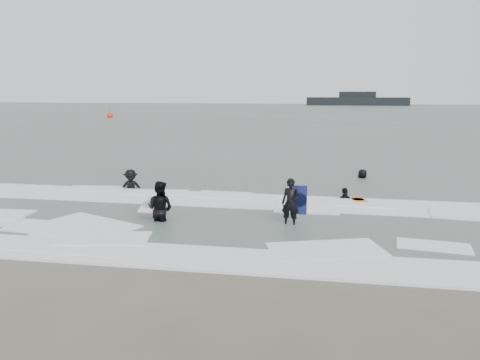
% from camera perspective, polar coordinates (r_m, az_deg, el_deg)
% --- Properties ---
extents(ground, '(320.00, 320.00, 0.00)m').
position_cam_1_polar(ground, '(13.15, -4.18, -8.72)').
color(ground, brown).
rests_on(ground, ground).
extents(sea, '(320.00, 320.00, 0.00)m').
position_cam_1_polar(sea, '(92.12, 8.95, 7.91)').
color(sea, '#47544C').
rests_on(sea, ground).
extents(surfer_centre, '(0.64, 0.46, 1.63)m').
position_cam_1_polar(surfer_centre, '(15.57, 6.12, -5.64)').
color(surfer_centre, black).
rests_on(surfer_centre, ground).
extents(surfer_wading, '(1.06, 0.89, 1.96)m').
position_cam_1_polar(surfer_wading, '(16.30, -9.67, -4.98)').
color(surfer_wading, black).
rests_on(surfer_wading, ground).
extents(surfer_breaker, '(1.32, 1.08, 1.78)m').
position_cam_1_polar(surfer_breaker, '(21.74, -13.14, -1.16)').
color(surfer_breaker, black).
rests_on(surfer_breaker, ground).
extents(surfer_right_near, '(1.06, 0.68, 1.68)m').
position_cam_1_polar(surfer_right_near, '(19.58, 12.67, -2.44)').
color(surfer_right_near, black).
rests_on(surfer_right_near, ground).
extents(surfer_right_far, '(0.95, 0.93, 1.65)m').
position_cam_1_polar(surfer_right_far, '(24.56, 14.69, 0.12)').
color(surfer_right_far, black).
rests_on(surfer_right_far, ground).
extents(surf_foam, '(30.03, 9.06, 0.09)m').
position_cam_1_polar(surf_foam, '(16.57, -0.85, -4.42)').
color(surf_foam, white).
rests_on(surf_foam, ground).
extents(bodyboards, '(7.85, 5.05, 1.25)m').
position_cam_1_polar(bodyboards, '(16.81, 4.06, -2.62)').
color(bodyboards, '#10174E').
rests_on(bodyboards, ground).
extents(buoy, '(1.00, 1.00, 1.65)m').
position_cam_1_polar(buoy, '(82.60, -15.56, 7.59)').
color(buoy, '#FB2E0B').
rests_on(buoy, ground).
extents(vessel_horizon, '(31.93, 5.70, 4.33)m').
position_cam_1_polar(vessel_horizon, '(157.05, 14.07, 9.39)').
color(vessel_horizon, black).
rests_on(vessel_horizon, ground).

